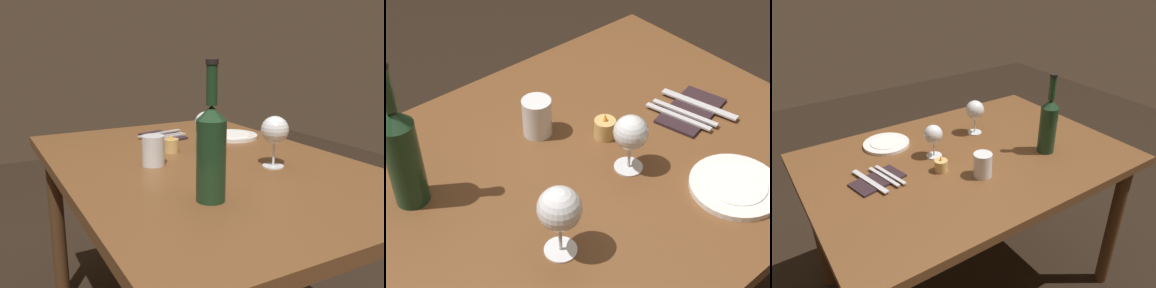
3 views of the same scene
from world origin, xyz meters
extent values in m
cube|color=brown|center=(0.00, 0.00, 0.72)|extent=(1.30, 0.90, 0.04)
cylinder|color=#50311A|center=(0.58, -0.38, 0.35)|extent=(0.06, 0.06, 0.70)
cylinder|color=#50311A|center=(0.58, 0.38, 0.35)|extent=(0.06, 0.06, 0.70)
cylinder|color=white|center=(0.12, -0.08, 0.74)|extent=(0.07, 0.07, 0.00)
cylinder|color=white|center=(0.12, -0.08, 0.78)|extent=(0.01, 0.01, 0.07)
sphere|color=white|center=(0.12, -0.08, 0.84)|extent=(0.08, 0.08, 0.08)
cylinder|color=#42070F|center=(0.12, -0.08, 0.84)|extent=(0.06, 0.06, 0.01)
cylinder|color=white|center=(-0.15, -0.16, 0.74)|extent=(0.07, 0.07, 0.00)
cylinder|color=white|center=(-0.15, -0.16, 0.78)|extent=(0.01, 0.01, 0.08)
sphere|color=white|center=(-0.15, -0.16, 0.86)|extent=(0.09, 0.09, 0.09)
cylinder|color=#42070F|center=(-0.15, -0.16, 0.85)|extent=(0.07, 0.07, 0.02)
cylinder|color=#19381E|center=(-0.30, 0.15, 0.84)|extent=(0.07, 0.07, 0.20)
cone|color=#19381E|center=(-0.30, 0.15, 0.96)|extent=(0.07, 0.07, 0.03)
cylinder|color=#19381E|center=(-0.30, 0.15, 1.02)|extent=(0.03, 0.03, 0.09)
cylinder|color=black|center=(-0.30, 0.15, 1.07)|extent=(0.03, 0.03, 0.01)
cylinder|color=white|center=(0.04, 0.16, 0.79)|extent=(0.07, 0.07, 0.10)
cylinder|color=silver|center=(0.04, 0.16, 0.77)|extent=(0.06, 0.06, 0.04)
cylinder|color=#DBB266|center=(0.15, 0.04, 0.76)|extent=(0.05, 0.05, 0.05)
cylinder|color=white|center=(0.15, 0.04, 0.76)|extent=(0.04, 0.04, 0.03)
cone|color=#F99E2D|center=(0.15, 0.04, 0.80)|extent=(0.01, 0.01, 0.02)
cylinder|color=white|center=(0.24, -0.28, 0.75)|extent=(0.20, 0.20, 0.01)
cylinder|color=white|center=(0.24, -0.28, 0.76)|extent=(0.14, 0.14, 0.00)
cube|color=#2D1E23|center=(0.39, -0.03, 0.74)|extent=(0.21, 0.15, 0.01)
cube|color=silver|center=(0.36, -0.03, 0.75)|extent=(0.06, 0.18, 0.00)
cube|color=silver|center=(0.34, -0.03, 0.75)|extent=(0.06, 0.18, 0.00)
cube|color=silver|center=(0.42, -0.03, 0.75)|extent=(0.07, 0.21, 0.00)
camera|label=1|loc=(-1.11, 0.64, 1.12)|focal=38.44mm
camera|label=2|loc=(-0.61, -0.74, 1.62)|focal=54.16mm
camera|label=3|loc=(0.75, 1.09, 1.50)|focal=33.78mm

